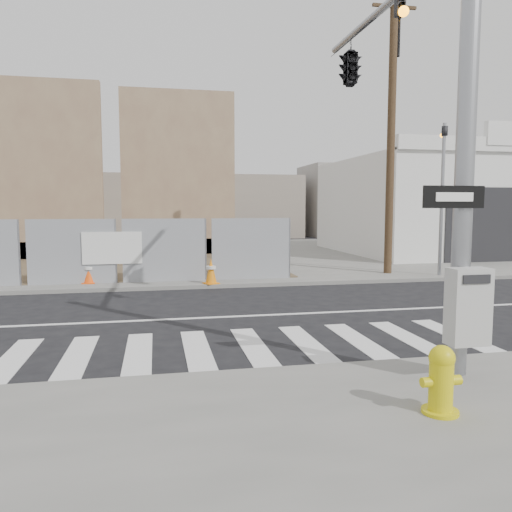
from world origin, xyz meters
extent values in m
plane|color=black|center=(0.00, 0.00, 0.00)|extent=(100.00, 100.00, 0.00)
cube|color=slate|center=(0.00, 14.00, 0.06)|extent=(50.00, 20.00, 0.12)
cylinder|color=gray|center=(2.50, -4.80, 3.62)|extent=(0.26, 0.26, 7.00)
cylinder|color=gray|center=(2.50, -2.20, 6.12)|extent=(0.14, 5.20, 0.14)
cube|color=#B2B2AF|center=(2.45, -5.08, 1.15)|extent=(0.55, 0.30, 1.05)
cube|color=black|center=(2.25, -4.96, 2.62)|extent=(0.90, 0.03, 0.30)
cube|color=silver|center=(2.25, -4.98, 2.62)|extent=(0.55, 0.01, 0.12)
imported|color=black|center=(2.50, -2.80, 5.57)|extent=(0.16, 0.20, 1.00)
imported|color=black|center=(2.50, -0.60, 5.57)|extent=(0.53, 2.48, 1.00)
cylinder|color=gray|center=(8.00, 4.60, 2.72)|extent=(0.12, 0.12, 5.20)
imported|color=black|center=(8.00, 4.60, 5.22)|extent=(0.16, 0.20, 1.00)
cube|color=#7D614B|center=(-7.00, 13.00, 4.12)|extent=(6.00, 0.50, 8.00)
cube|color=#7D614B|center=(-7.00, 13.40, 0.52)|extent=(6.00, 1.30, 0.80)
cube|color=#7D614B|center=(-0.50, 14.00, 4.12)|extent=(5.50, 0.50, 8.00)
cube|color=#7D614B|center=(-0.50, 14.40, 0.52)|extent=(5.50, 1.30, 0.80)
cube|color=silver|center=(14.00, 13.00, 2.52)|extent=(12.00, 10.00, 4.80)
cube|color=black|center=(12.00, 7.98, 1.72)|extent=(3.40, 0.06, 3.20)
cylinder|color=#463420|center=(6.50, 5.50, 5.12)|extent=(0.28, 0.28, 10.00)
cube|color=#463420|center=(6.50, 5.50, 9.32)|extent=(1.60, 0.10, 0.10)
cylinder|color=#CFC10B|center=(1.50, -6.01, 0.14)|extent=(0.43, 0.43, 0.04)
cylinder|color=#CFC10B|center=(1.50, -6.01, 0.44)|extent=(0.28, 0.28, 0.63)
sphere|color=#CFC10B|center=(1.50, -6.01, 0.77)|extent=(0.29, 0.29, 0.29)
cylinder|color=#CFC10B|center=(1.33, -6.01, 0.50)|extent=(0.15, 0.12, 0.12)
cylinder|color=#CFC10B|center=(1.67, -6.01, 0.50)|extent=(0.15, 0.12, 0.12)
cube|color=#FF4F0D|center=(-3.73, 5.06, 0.14)|extent=(0.42, 0.42, 0.03)
cone|color=#FF4F0D|center=(-3.73, 5.06, 0.49)|extent=(0.37, 0.37, 0.74)
cylinder|color=silver|center=(-3.73, 5.06, 0.60)|extent=(0.29, 0.29, 0.08)
cube|color=orange|center=(-0.01, 4.22, 0.14)|extent=(0.53, 0.53, 0.03)
cone|color=orange|center=(-0.01, 4.22, 0.51)|extent=(0.47, 0.47, 0.79)
cylinder|color=silver|center=(-0.01, 4.22, 0.63)|extent=(0.30, 0.30, 0.09)
camera|label=1|loc=(-1.68, -11.02, 2.49)|focal=35.00mm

